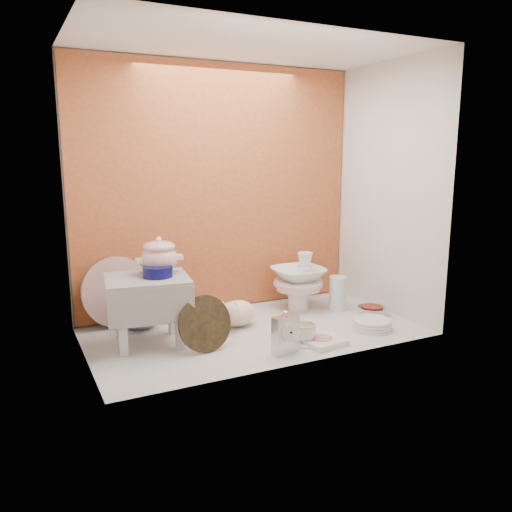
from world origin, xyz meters
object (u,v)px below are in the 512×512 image
(mantel_clock, at_px, (286,333))
(gold_rim_teacup, at_px, (305,332))
(dinner_plate_stack, at_px, (372,324))
(crystal_bowl, at_px, (372,311))
(step_stool, at_px, (148,311))
(floral_platter, at_px, (117,292))
(porcelain_tower, at_px, (298,281))
(blue_white_vase, at_px, (140,306))
(soup_tureen, at_px, (159,255))
(plush_pig, at_px, (237,313))

(mantel_clock, height_order, gold_rim_teacup, mantel_clock)
(dinner_plate_stack, xyz_separation_m, crystal_bowl, (0.16, 0.19, -0.00))
(step_stool, height_order, gold_rim_teacup, step_stool)
(floral_platter, xyz_separation_m, gold_rim_teacup, (0.81, -0.71, -0.14))
(mantel_clock, distance_m, gold_rim_teacup, 0.18)
(porcelain_tower, bearing_deg, step_stool, -170.11)
(crystal_bowl, bearing_deg, dinner_plate_stack, -129.08)
(blue_white_vase, height_order, gold_rim_teacup, blue_white_vase)
(mantel_clock, bearing_deg, gold_rim_teacup, 10.23)
(blue_white_vase, bearing_deg, soup_tureen, -73.93)
(step_stool, height_order, soup_tureen, soup_tureen)
(soup_tureen, distance_m, plush_pig, 0.57)
(soup_tureen, distance_m, gold_rim_teacup, 0.85)
(step_stool, distance_m, soup_tureen, 0.29)
(soup_tureen, bearing_deg, porcelain_tower, 7.48)
(floral_platter, relative_size, mantel_clock, 1.88)
(plush_pig, distance_m, gold_rim_teacup, 0.44)
(soup_tureen, distance_m, dinner_plate_stack, 1.23)
(mantel_clock, xyz_separation_m, crystal_bowl, (0.76, 0.28, -0.08))
(blue_white_vase, distance_m, crystal_bowl, 1.38)
(gold_rim_teacup, bearing_deg, blue_white_vase, 138.12)
(floral_platter, distance_m, mantel_clock, 1.03)
(crystal_bowl, distance_m, porcelain_tower, 0.49)
(gold_rim_teacup, relative_size, crystal_bowl, 0.66)
(floral_platter, bearing_deg, crystal_bowl, -19.62)
(soup_tureen, bearing_deg, gold_rim_teacup, -32.57)
(step_stool, xyz_separation_m, floral_platter, (-0.09, 0.36, 0.02))
(blue_white_vase, xyz_separation_m, gold_rim_teacup, (0.70, -0.63, -0.06))
(step_stool, bearing_deg, dinner_plate_stack, -7.88)
(plush_pig, bearing_deg, gold_rim_teacup, -81.60)
(soup_tureen, xyz_separation_m, crystal_bowl, (1.25, -0.20, -0.42))
(floral_platter, bearing_deg, soup_tureen, -61.07)
(mantel_clock, height_order, plush_pig, mantel_clock)
(soup_tureen, bearing_deg, plush_pig, -2.12)
(step_stool, xyz_separation_m, plush_pig, (0.51, 0.04, -0.09))
(mantel_clock, relative_size, porcelain_tower, 0.59)
(soup_tureen, bearing_deg, blue_white_vase, 106.07)
(gold_rim_teacup, distance_m, dinner_plate_stack, 0.45)
(floral_platter, distance_m, blue_white_vase, 0.16)
(soup_tureen, relative_size, floral_platter, 0.59)
(mantel_clock, height_order, crystal_bowl, mantel_clock)
(plush_pig, bearing_deg, blue_white_vase, 134.83)
(blue_white_vase, distance_m, gold_rim_teacup, 0.95)
(step_stool, xyz_separation_m, crystal_bowl, (1.33, -0.14, -0.15))
(soup_tureen, xyz_separation_m, gold_rim_teacup, (0.64, -0.41, -0.39))
(crystal_bowl, bearing_deg, plush_pig, 167.39)
(soup_tureen, relative_size, porcelain_tower, 0.65)
(soup_tureen, relative_size, dinner_plate_stack, 1.06)
(step_stool, bearing_deg, blue_white_vase, 94.13)
(step_stool, xyz_separation_m, mantel_clock, (0.57, -0.43, -0.07))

